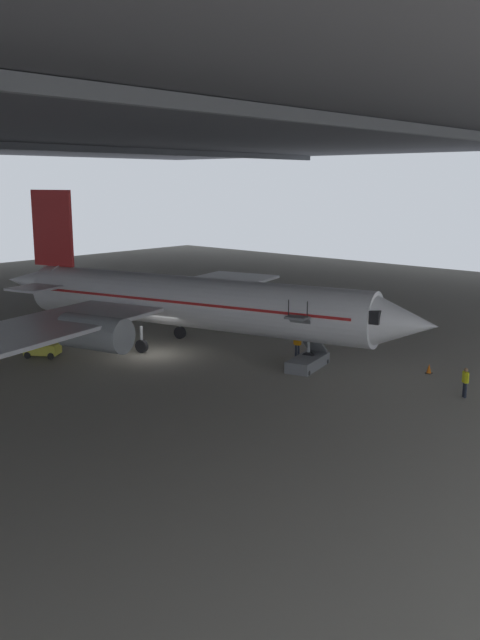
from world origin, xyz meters
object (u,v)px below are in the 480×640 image
Objects in this scene: crew_worker_near_nose at (465,381)px; crew_worker_by_stairs at (297,344)px; boarding_stairs at (307,357)px; baggage_tug at (43,349)px; airplane_main at (184,301)px; traffic_cone_orange at (429,369)px.

crew_worker_by_stairs is (0.73, 11.84, -0.04)m from crew_worker_near_nose.
boarding_stairs is at bearing 96.08° from crew_worker_near_nose.
crew_worker_near_nose reaches higher than baggage_tug.
crew_worker_near_nose is at bearing -66.49° from baggage_tug.
crew_worker_by_stairs is at bearing 50.47° from boarding_stairs.
traffic_cone_orange is at bearing -69.77° from airplane_main.
traffic_cone_orange is (2.23, -8.28, -0.61)m from crew_worker_by_stairs.
crew_worker_near_nose is at bearing -129.73° from traffic_cone_orange.
boarding_stairs is 9.76m from crew_worker_near_nose.
airplane_main reaches higher than baggage_tug.
crew_worker_near_nose is at bearing -83.92° from boarding_stairs.
traffic_cone_orange is at bearing 50.27° from crew_worker_near_nose.
boarding_stairs is at bearing 122.95° from traffic_cone_orange.
airplane_main is 56.04× the size of traffic_cone_orange.
traffic_cone_orange is 0.24× the size of baggage_tug.
boarding_stairs reaches higher than baggage_tug.
airplane_main is at bearing 110.23° from traffic_cone_orange.
baggage_tug is at bearing 113.51° from crew_worker_near_nose.
boarding_stairs reaches higher than crew_worker_near_nose.
boarding_stairs is 17.43m from baggage_tug.
airplane_main is 7.46× the size of boarding_stairs.
boarding_stairs is 2.73× the size of crew_worker_near_nose.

